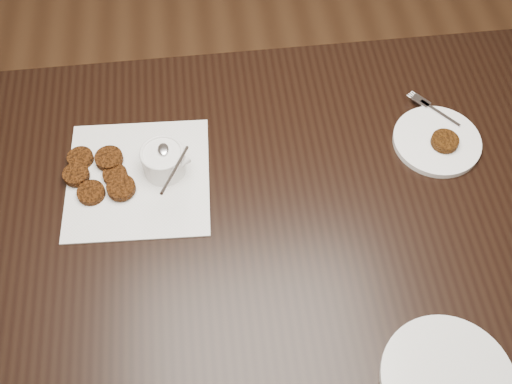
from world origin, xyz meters
The scene contains 7 objects.
floor centered at (0.00, 0.00, 0.00)m, with size 4.00×4.00×0.00m, color #53331C.
table centered at (0.00, 0.04, 0.38)m, with size 1.39×0.90×0.75m, color black.
napkin centered at (-0.24, 0.15, 0.75)m, with size 0.29×0.29×0.00m, color white.
sauce_ramekin centered at (-0.19, 0.16, 0.82)m, with size 0.12×0.12×0.12m, color white, non-canonical shape.
patty_cluster centered at (-0.31, 0.16, 0.76)m, with size 0.20×0.20×0.02m, color #5D2A0C, non-canonical shape.
plate_with_patty centered at (0.39, 0.17, 0.76)m, with size 0.19×0.19×0.03m, color white, non-canonical shape.
plate_empty centered at (0.27, -0.32, 0.76)m, with size 0.23×0.23×0.02m, color silver.
Camera 1 is at (-0.09, -0.57, 1.77)m, focal length 42.36 mm.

